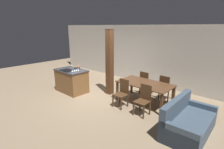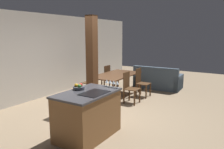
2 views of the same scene
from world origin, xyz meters
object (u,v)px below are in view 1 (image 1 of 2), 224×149
object	(u,v)px
wine_glass_middle	(74,70)
timber_post	(110,63)
dining_table	(145,85)
wine_glass_end	(78,70)
couch	(188,122)
dining_chair_near_left	(122,93)
dining_chair_near_right	(143,99)
dining_chair_far_left	(145,83)
fruit_bowl	(77,68)
dining_chair_far_right	(165,87)
kitchen_island	(72,81)
wine_glass_near	(72,71)
wine_glass_far	(76,70)

from	to	relation	value
wine_glass_middle	timber_post	size ratio (longest dim) A/B	0.06
dining_table	timber_post	xyz separation A→B (m)	(-1.51, -0.16, 0.61)
wine_glass_end	couch	size ratio (longest dim) A/B	0.08
dining_chair_near_left	dining_chair_near_right	world-z (taller)	same
wine_glass_middle	dining_chair_far_left	xyz separation A→B (m)	(1.84, 2.03, -0.56)
dining_chair_near_left	dining_chair_far_left	xyz separation A→B (m)	(0.00, 1.47, 0.00)
dining_chair_near_right	couch	distance (m)	1.38
dining_chair_near_left	fruit_bowl	bearing A→B (deg)	-179.09
dining_chair_far_right	couch	distance (m)	2.07
wine_glass_end	couch	world-z (taller)	wine_glass_end
wine_glass_middle	wine_glass_end	distance (m)	0.18
timber_post	fruit_bowl	bearing A→B (deg)	-154.23
kitchen_island	dining_chair_near_left	bearing A→B (deg)	7.22
dining_table	couch	world-z (taller)	couch
dining_table	timber_post	bearing A→B (deg)	-173.93
dining_chair_near_right	timber_post	world-z (taller)	timber_post
wine_glass_near	dining_chair_far_right	size ratio (longest dim) A/B	0.15
kitchen_island	wine_glass_end	world-z (taller)	wine_glass_end
kitchen_island	dining_chair_near_right	size ratio (longest dim) A/B	1.41
couch	kitchen_island	bearing A→B (deg)	91.51
wine_glass_middle	dining_chair_near_left	size ratio (longest dim) A/B	0.15
dining_chair_far_right	couch	size ratio (longest dim) A/B	0.54
dining_table	fruit_bowl	bearing A→B (deg)	-164.47
fruit_bowl	dining_chair_far_left	size ratio (longest dim) A/B	0.25
wine_glass_middle	couch	xyz separation A→B (m)	(4.04, 0.49, -0.77)
wine_glass_end	couch	xyz separation A→B (m)	(4.04, 0.31, -0.77)
kitchen_island	dining_chair_near_left	distance (m)	2.44
wine_glass_near	wine_glass_end	size ratio (longest dim) A/B	1.00
dining_chair_near_right	wine_glass_near	bearing A→B (deg)	-166.44
dining_chair_far_left	dining_chair_near_right	bearing A→B (deg)	119.86
wine_glass_near	dining_chair_far_right	bearing A→B (deg)	38.27
dining_table	wine_glass_middle	bearing A→B (deg)	-150.23
fruit_bowl	dining_table	distance (m)	2.90
fruit_bowl	kitchen_island	bearing A→B (deg)	-103.86
fruit_bowl	dining_chair_near_left	world-z (taller)	fruit_bowl
dining_chair_near_left	dining_chair_far_left	size ratio (longest dim) A/B	1.00
wine_glass_end	couch	bearing A→B (deg)	4.38
dining_chair_near_left	dining_chair_far_right	size ratio (longest dim) A/B	1.00
wine_glass_middle	dining_table	bearing A→B (deg)	29.77
wine_glass_end	dining_table	distance (m)	2.55
dining_chair_far_right	couch	bearing A→B (deg)	131.52
wine_glass_far	dining_chair_near_left	distance (m)	1.98
fruit_bowl	timber_post	bearing A→B (deg)	25.77
wine_glass_near	dining_chair_near_right	world-z (taller)	wine_glass_near
wine_glass_near	wine_glass_middle	xyz separation A→B (m)	(0.00, 0.09, 0.00)
dining_chair_far_left	timber_post	distance (m)	1.61
dining_chair_far_left	dining_chair_far_right	bearing A→B (deg)	-180.00
wine_glass_far	dining_chair_near_right	bearing A→B (deg)	9.93
fruit_bowl	dining_chair_near_left	size ratio (longest dim) A/B	0.25
dining_chair_far_left	couch	bearing A→B (deg)	145.09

